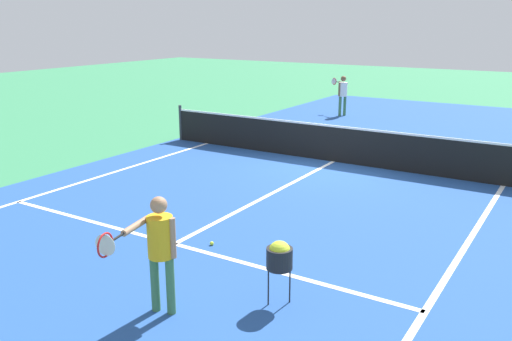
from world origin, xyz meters
name	(u,v)px	position (x,y,z in m)	size (l,w,h in m)	color
ground_plane	(333,162)	(0.00, 0.00, 0.00)	(60.00, 60.00, 0.00)	#337F51
court_surface_inbounds	(333,162)	(0.00, 0.00, 0.00)	(10.62, 24.40, 0.00)	#234C93
line_sideline_left	(38,196)	(-4.11, -5.95, 0.00)	(0.10, 11.89, 0.01)	white
line_sideline_right	(434,297)	(4.11, -5.95, 0.00)	(0.10, 11.89, 0.01)	white
line_service_near	(174,244)	(0.00, -6.40, 0.00)	(8.22, 0.10, 0.01)	white
line_center_service	(272,193)	(0.00, -3.20, 0.00)	(0.10, 6.40, 0.01)	white
net	(334,143)	(0.00, 0.00, 0.49)	(10.32, 0.09, 1.07)	#33383D
player_near	(159,243)	(1.29, -8.17, 0.95)	(0.41, 1.18, 1.53)	#3F7247
player_far	(343,91)	(-2.66, 6.72, 0.94)	(0.93, 0.89, 1.53)	#3F7247
ball_hopper	(279,256)	(2.43, -7.19, 0.68)	(0.34, 0.34, 0.87)	black
tennis_ball_mid_court	(212,243)	(0.55, -6.11, 0.03)	(0.07, 0.07, 0.07)	#CCE033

